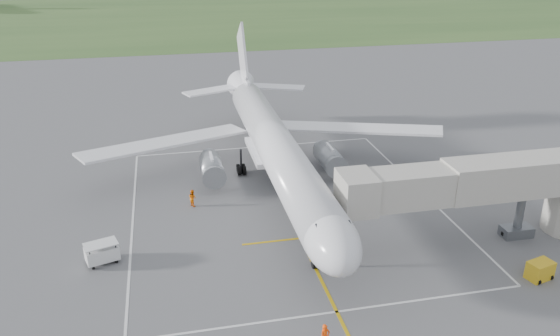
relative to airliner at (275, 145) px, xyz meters
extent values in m
plane|color=#575759|center=(0.00, -0.75, -4.39)|extent=(700.00, 700.00, 0.00)
cube|color=#345424|center=(0.00, 129.25, -4.38)|extent=(700.00, 120.00, 0.02)
cube|color=#BF950B|center=(0.00, -5.75, -4.38)|extent=(0.25, 60.00, 0.01)
cube|color=#BF950B|center=(0.00, -10.75, -4.38)|extent=(10.00, 0.25, 0.01)
cube|color=silver|center=(0.00, 11.25, -4.38)|extent=(28.00, 0.20, 0.01)
cube|color=silver|center=(0.00, -20.75, -4.38)|extent=(28.00, 0.20, 0.01)
cube|color=silver|center=(-14.00, -4.75, -4.38)|extent=(0.20, 32.00, 0.01)
cube|color=silver|center=(14.00, -4.75, -4.38)|extent=(0.20, 32.00, 0.01)
cylinder|color=silver|center=(0.00, -0.75, 0.11)|extent=(3.80, 36.00, 3.80)
ellipsoid|color=silver|center=(0.00, -18.75, 0.11)|extent=(3.80, 7.22, 3.80)
cube|color=black|center=(0.00, -19.65, 1.16)|extent=(2.40, 1.60, 0.99)
cone|color=silver|center=(0.00, 19.75, 0.51)|extent=(3.80, 6.00, 3.80)
cube|color=silver|center=(10.50, 5.25, -0.74)|extent=(17.93, 11.24, 1.23)
cube|color=silver|center=(-10.50, 5.25, -0.74)|extent=(17.93, 11.24, 1.23)
cube|color=silver|center=(0.00, 2.25, -1.44)|extent=(4.20, 8.00, 0.50)
cube|color=silver|center=(0.00, 20.45, 4.81)|extent=(0.30, 7.89, 8.65)
cube|color=silver|center=(0.00, 18.25, 1.81)|extent=(0.35, 5.00, 1.20)
cube|color=silver|center=(4.20, 19.45, 0.71)|extent=(7.85, 5.03, 0.20)
cube|color=silver|center=(-4.20, 19.45, 0.71)|extent=(7.85, 5.03, 0.20)
cylinder|color=gray|center=(6.20, 1.75, -2.49)|extent=(2.30, 4.20, 2.30)
cube|color=silver|center=(6.20, 1.45, -1.69)|extent=(0.25, 2.40, 1.20)
cylinder|color=gray|center=(-6.20, 1.75, -2.49)|extent=(2.30, 4.20, 2.30)
cube|color=silver|center=(-6.20, 1.45, -1.69)|extent=(0.25, 2.40, 1.20)
cylinder|color=black|center=(0.00, -15.25, -3.09)|extent=(0.18, 0.18, 2.60)
cylinder|color=black|center=(-0.11, -15.25, -3.99)|extent=(0.28, 0.80, 0.80)
cylinder|color=black|center=(0.11, -15.25, -3.99)|extent=(0.28, 0.80, 0.80)
cylinder|color=black|center=(2.90, 3.75, -2.99)|extent=(0.22, 0.22, 2.80)
cylinder|color=black|center=(2.62, 3.40, -3.91)|extent=(0.32, 0.96, 0.96)
cylinder|color=black|center=(3.18, 3.40, -3.91)|extent=(0.32, 0.96, 0.96)
cylinder|color=black|center=(2.62, 4.10, -3.91)|extent=(0.32, 0.96, 0.96)
cylinder|color=black|center=(3.18, 4.10, -3.91)|extent=(0.32, 0.96, 0.96)
cylinder|color=black|center=(-2.90, 3.75, -2.99)|extent=(0.22, 0.22, 2.80)
cylinder|color=black|center=(-3.18, 3.40, -3.91)|extent=(0.32, 0.96, 0.96)
cylinder|color=black|center=(-2.62, 3.40, -3.91)|extent=(0.32, 0.96, 0.96)
cylinder|color=black|center=(-3.18, 4.10, -3.91)|extent=(0.32, 0.96, 0.96)
cylinder|color=black|center=(-2.62, 4.10, -3.91)|extent=(0.32, 0.96, 0.96)
cube|color=#A09D91|center=(7.74, -14.25, 1.21)|extent=(11.09, 2.90, 2.80)
cube|color=#A09D91|center=(16.46, -14.25, 1.31)|extent=(11.09, 3.10, 3.00)
cube|color=#A09D91|center=(3.40, -14.25, 1.21)|extent=(2.60, 3.40, 3.00)
cylinder|color=slate|center=(18.00, -14.25, -2.29)|extent=(0.70, 0.70, 4.20)
cube|color=slate|center=(18.00, -14.25, -3.94)|extent=(2.60, 1.40, 0.90)
cylinder|color=black|center=(17.00, -14.25, -4.04)|extent=(0.70, 0.30, 0.70)
cylinder|color=black|center=(19.00, -14.25, -4.04)|extent=(0.70, 0.30, 0.70)
cube|color=gold|center=(15.95, -20.16, -3.69)|extent=(2.12, 1.65, 1.40)
cylinder|color=black|center=(15.44, -20.82, -4.19)|extent=(0.29, 0.45, 0.41)
cylinder|color=black|center=(16.71, -20.49, -4.19)|extent=(0.29, 0.45, 0.41)
cube|color=silver|center=(-16.04, -11.06, -3.55)|extent=(2.80, 2.15, 1.08)
cube|color=silver|center=(-16.04, -11.06, -2.72)|extent=(2.80, 2.15, 0.08)
cylinder|color=black|center=(-16.80, -11.92, -3.36)|extent=(0.08, 0.08, 1.28)
cylinder|color=black|center=(-14.92, -11.32, -3.36)|extent=(0.08, 0.08, 1.28)
cylinder|color=black|center=(-17.15, -10.79, -3.36)|extent=(0.08, 0.08, 1.28)
cylinder|color=black|center=(-15.28, -10.20, -3.36)|extent=(0.08, 0.08, 1.28)
cylinder|color=black|center=(-16.72, -11.84, -4.20)|extent=(0.29, 0.43, 0.39)
cylinder|color=black|center=(-15.03, -11.31, -4.20)|extent=(0.29, 0.43, 0.39)
cylinder|color=black|center=(-17.05, -10.81, -4.20)|extent=(0.29, 0.43, 0.39)
cylinder|color=black|center=(-15.35, -10.27, -4.20)|extent=(0.29, 0.43, 0.39)
imported|color=orange|center=(-8.49, -2.72, -3.57)|extent=(0.95, 1.00, 1.64)
camera|label=1|loc=(-10.19, -49.49, 19.28)|focal=35.00mm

